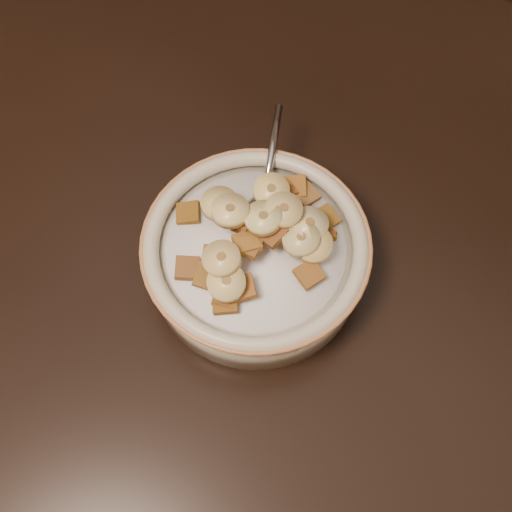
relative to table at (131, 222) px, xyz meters
The scene contains 37 objects.
floor 0.78m from the table, ahead, with size 4.00×4.50×0.10m, color #422816.
table is the anchor object (origin of this frame).
chair 0.58m from the table, 75.27° to the left, with size 0.39×0.39×0.89m, color black.
cereal_bowl 0.14m from the table, ahead, with size 0.19×0.19×0.04m, color beige.
milk 0.15m from the table, ahead, with size 0.15×0.15×0.00m, color white.
spoon 0.15m from the table, 15.77° to the left, with size 0.03×0.04×0.01m, color #ACB2C2.
cereal_square_0 0.10m from the table, ahead, with size 0.02×0.02×0.01m, color brown.
cereal_square_1 0.13m from the table, 21.43° to the right, with size 0.02×0.02×0.01m, color brown.
cereal_square_2 0.14m from the table, 11.04° to the right, with size 0.02×0.02×0.01m, color brown.
cereal_square_3 0.18m from the table, 14.25° to the left, with size 0.02×0.02×0.01m, color brown.
cereal_square_4 0.19m from the table, ahead, with size 0.02×0.02×0.01m, color olive.
cereal_square_5 0.17m from the table, 28.07° to the left, with size 0.02×0.02×0.01m, color brown.
cereal_square_6 0.15m from the table, ahead, with size 0.02×0.02×0.01m, color brown.
cereal_square_7 0.15m from the table, 18.13° to the right, with size 0.02×0.02×0.01m, color olive.
cereal_square_8 0.17m from the table, 18.90° to the right, with size 0.02×0.02×0.01m, color brown.
cereal_square_9 0.16m from the table, ahead, with size 0.02×0.02×0.01m, color #8E631B.
cereal_square_10 0.17m from the table, ahead, with size 0.02×0.02×0.01m, color brown.
cereal_square_11 0.17m from the table, 12.81° to the right, with size 0.02×0.02×0.01m, color #905C23.
cereal_square_12 0.18m from the table, 26.10° to the left, with size 0.02×0.02×0.01m, color olive.
cereal_square_13 0.20m from the table, 18.73° to the left, with size 0.02×0.02×0.01m, color olive.
cereal_square_14 0.17m from the table, 17.54° to the right, with size 0.02×0.02×0.01m, color brown.
cereal_square_15 0.20m from the table, 13.39° to the left, with size 0.02×0.02×0.01m, color brown.
cereal_square_16 0.16m from the table, ahead, with size 0.02×0.02×0.01m, color brown.
cereal_square_17 0.20m from the table, ahead, with size 0.02×0.02×0.01m, color brown.
cereal_square_18 0.20m from the table, 14.08° to the left, with size 0.02×0.02×0.01m, color brown.
cereal_square_19 0.15m from the table, ahead, with size 0.02×0.02×0.01m, color brown.
cereal_square_20 0.16m from the table, 26.63° to the left, with size 0.02×0.02×0.01m, color brown.
banana_slice_0 0.16m from the table, 22.83° to the left, with size 0.03×0.03×0.01m, color #FFE283.
banana_slice_1 0.20m from the table, 12.84° to the left, with size 0.03×0.03×0.01m, color beige.
banana_slice_2 0.18m from the table, 13.34° to the left, with size 0.03×0.03×0.01m, color #EED880.
banana_slice_3 0.17m from the table, ahead, with size 0.03×0.03×0.01m, color beige.
banana_slice_4 0.13m from the table, 10.43° to the left, with size 0.03×0.03×0.01m, color #DEC07E.
banana_slice_5 0.15m from the table, ahead, with size 0.03×0.03×0.01m, color #E9DA7B.
banana_slice_6 0.20m from the table, ahead, with size 0.03×0.03×0.01m, color #FEE07D.
banana_slice_7 0.17m from the table, 16.04° to the right, with size 0.03×0.03×0.01m, color #F9E187.
banana_slice_8 0.16m from the table, 12.02° to the right, with size 0.03×0.03×0.01m, color tan.
banana_slice_9 0.19m from the table, ahead, with size 0.03×0.03×0.01m, color beige.
Camera 1 is at (0.27, -0.21, 1.28)m, focal length 45.00 mm.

